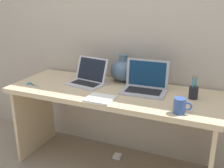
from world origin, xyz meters
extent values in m
plane|color=gray|center=(0.00, 0.00, 0.00)|extent=(6.00, 6.00, 0.00)
cube|color=#BCAD99|center=(0.00, 0.36, 1.20)|extent=(4.40, 0.04, 2.40)
cube|color=#D1B78C|center=(0.00, 0.00, 0.71)|extent=(1.70, 0.64, 0.04)
cube|color=#D1B78C|center=(-0.81, 0.00, 0.35)|extent=(0.03, 0.54, 0.69)
cube|color=#D1B78C|center=(0.81, 0.00, 0.35)|extent=(0.03, 0.54, 0.69)
cube|color=silver|center=(-0.25, 0.04, 0.74)|extent=(0.34, 0.27, 0.01)
cube|color=black|center=(-0.25, 0.04, 0.75)|extent=(0.26, 0.18, 0.00)
cube|color=silver|center=(-0.24, 0.11, 0.85)|extent=(0.31, 0.13, 0.20)
cube|color=black|center=(-0.24, 0.11, 0.85)|extent=(0.27, 0.12, 0.18)
cube|color=#B2B2B7|center=(0.25, 0.04, 0.74)|extent=(0.35, 0.24, 0.01)
cube|color=black|center=(0.25, 0.04, 0.75)|extent=(0.28, 0.15, 0.00)
cube|color=#B2B2B7|center=(0.25, 0.14, 0.86)|extent=(0.34, 0.05, 0.23)
cube|color=navy|center=(0.25, 0.14, 0.86)|extent=(0.30, 0.04, 0.20)
ellipsoid|color=slate|center=(0.00, 0.26, 0.83)|extent=(0.23, 0.23, 0.19)
cylinder|color=slate|center=(0.00, 0.26, 0.94)|extent=(0.07, 0.07, 0.06)
cube|color=white|center=(0.00, -0.23, 0.74)|extent=(0.20, 0.18, 0.01)
cylinder|color=#335199|center=(0.57, -0.23, 0.79)|extent=(0.08, 0.08, 0.10)
torus|color=#335199|center=(0.62, -0.23, 0.79)|extent=(0.06, 0.01, 0.06)
cylinder|color=black|center=(0.63, 0.06, 0.78)|extent=(0.07, 0.07, 0.09)
cylinder|color=#4CA566|center=(0.63, 0.08, 0.84)|extent=(0.02, 0.01, 0.15)
cylinder|color=#338CBF|center=(0.64, 0.07, 0.83)|extent=(0.01, 0.02, 0.14)
cylinder|color=orange|center=(0.61, 0.07, 0.84)|extent=(0.01, 0.03, 0.15)
cylinder|color=#338CBF|center=(0.61, 0.06, 0.83)|extent=(0.02, 0.03, 0.14)
cube|color=#B7B7BC|center=(-0.64, -0.16, 0.74)|extent=(0.10, 0.03, 0.00)
cube|color=#B7B7BC|center=(-0.64, -0.17, 0.74)|extent=(0.10, 0.05, 0.00)
torus|color=#338CBF|center=(-0.72, -0.15, 0.74)|extent=(0.03, 0.04, 0.01)
torus|color=#338CBF|center=(-0.72, -0.14, 0.74)|extent=(0.03, 0.04, 0.01)
cube|color=white|center=(-0.01, 0.14, 0.01)|extent=(0.07, 0.07, 0.03)
camera|label=1|loc=(0.78, -1.85, 1.47)|focal=42.36mm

